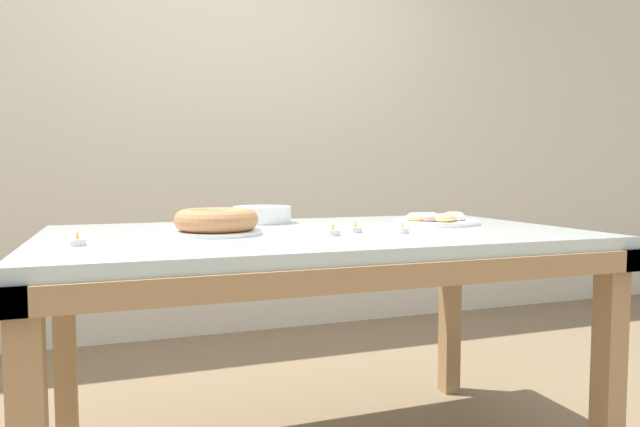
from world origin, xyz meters
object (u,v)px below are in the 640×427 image
pastry_platter (436,220)px  cake_chocolate_round (217,222)px  plate_stack (262,215)px  tealight_near_front (355,229)px  tealight_centre (333,232)px  tealight_right_edge (78,242)px  tealight_near_cakes (402,230)px

pastry_platter → cake_chocolate_round: bearing=-173.9°
plate_stack → tealight_near_front: 0.46m
plate_stack → tealight_centre: size_ratio=5.25×
tealight_near_front → tealight_right_edge: bearing=-175.6°
cake_chocolate_round → tealight_near_cakes: (0.53, -0.16, -0.03)m
tealight_near_front → tealight_right_edge: same height
cake_chocolate_round → tealight_centre: size_ratio=6.71×
tealight_centre → tealight_near_cakes: bearing=-1.7°
plate_stack → tealight_centre: plate_stack is taller
tealight_near_cakes → tealight_near_front: bearing=151.7°
plate_stack → tealight_near_cakes: bearing=-57.4°
pastry_platter → tealight_near_cakes: size_ratio=7.52×
cake_chocolate_round → tealight_centre: bearing=-25.8°
pastry_platter → plate_stack: (-0.57, 0.24, 0.01)m
pastry_platter → tealight_centre: pastry_platter is taller
cake_chocolate_round → tealight_near_front: bearing=-12.4°
pastry_platter → tealight_near_cakes: bearing=-137.4°
pastry_platter → plate_stack: 0.62m
tealight_near_front → tealight_centre: 0.11m
cake_chocolate_round → plate_stack: bearing=56.4°
plate_stack → tealight_near_cakes: (0.31, -0.49, -0.02)m
tealight_centre → cake_chocolate_round: bearing=154.2°
tealight_near_cakes → tealight_right_edge: 0.90m
cake_chocolate_round → tealight_near_cakes: 0.55m
cake_chocolate_round → tealight_right_edge: cake_chocolate_round is taller
plate_stack → tealight_centre: (0.09, -0.48, -0.02)m
cake_chocolate_round → pastry_platter: bearing=6.1°
tealight_near_cakes → tealight_right_edge: (-0.90, 0.01, 0.00)m
pastry_platter → tealight_right_edge: size_ratio=7.52×
cake_chocolate_round → tealight_near_cakes: bearing=-16.4°
pastry_platter → tealight_centre: 0.54m
plate_stack → tealight_near_front: plate_stack is taller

